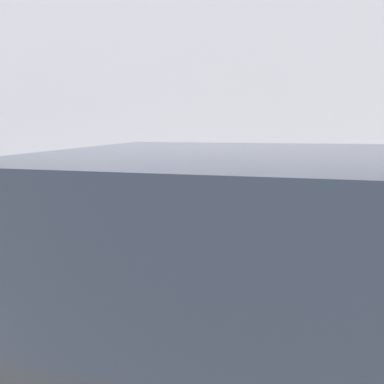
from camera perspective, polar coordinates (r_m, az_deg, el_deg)
The scene contains 5 objects.
ground_plane at distance 2.94m, azimuth -7.40°, elevation -29.32°, with size 60.00×60.00×0.00m, color slate.
sidewalk at distance 4.71m, azimuth 2.69°, elevation -11.43°, with size 24.00×2.80×0.14m.
building_facade at distance 6.81m, azimuth 7.41°, elevation 21.33°, with size 24.00×0.30×6.12m.
parking_meter at distance 3.15m, azimuth -0.00°, elevation 0.62°, with size 0.22×0.12×1.60m.
parked_car_beside_meter at distance 1.95m, azimuth 23.50°, elevation -21.54°, with size 4.67×2.19×1.83m.
Camera 1 is at (0.87, -2.04, 1.94)m, focal length 28.00 mm.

